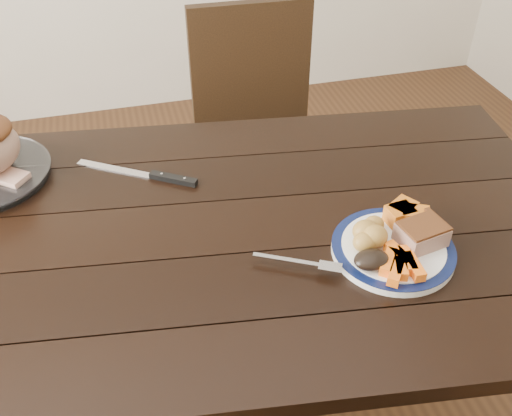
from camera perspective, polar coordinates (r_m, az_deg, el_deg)
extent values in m
plane|color=#472B16|center=(1.82, -2.76, -20.04)|extent=(4.00, 4.00, 0.00)
cube|color=black|center=(1.26, -3.77, -2.53)|extent=(1.71, 1.11, 0.04)
cube|color=black|center=(1.93, 17.64, -1.82)|extent=(0.07, 0.07, 0.71)
cube|color=black|center=(1.98, 0.81, 4.81)|extent=(0.43, 0.43, 0.04)
cube|color=black|center=(2.03, -0.54, 13.78)|extent=(0.42, 0.05, 0.46)
cube|color=black|center=(2.30, 4.03, 2.97)|extent=(0.04, 0.04, 0.43)
cube|color=black|center=(2.03, 6.91, -2.83)|extent=(0.04, 0.04, 0.43)
cube|color=black|center=(2.23, -4.85, 1.71)|extent=(0.04, 0.04, 0.43)
cube|color=black|center=(1.96, -3.09, -4.47)|extent=(0.04, 0.04, 0.43)
cylinder|color=white|center=(1.21, 13.51, -4.09)|extent=(0.25, 0.25, 0.02)
torus|color=#0C153D|center=(1.20, 13.57, -3.79)|extent=(0.25, 0.25, 0.02)
cube|color=#A97A67|center=(1.21, 16.21, -2.59)|extent=(0.10, 0.09, 0.04)
ellipsoid|color=gold|center=(1.16, 10.77, -3.37)|extent=(0.05, 0.04, 0.04)
ellipsoid|color=gold|center=(1.19, 11.93, -2.76)|extent=(0.04, 0.04, 0.03)
ellipsoid|color=gold|center=(1.21, 11.71, -1.63)|extent=(0.04, 0.04, 0.04)
ellipsoid|color=gold|center=(1.17, 11.73, -2.79)|extent=(0.06, 0.05, 0.05)
ellipsoid|color=gold|center=(1.18, 10.87, -2.27)|extent=(0.05, 0.05, 0.05)
cube|color=orange|center=(1.14, 14.24, -5.57)|extent=(0.04, 0.07, 0.02)
cube|color=orange|center=(1.13, 13.83, -6.19)|extent=(0.06, 0.07, 0.02)
cube|color=orange|center=(1.16, 14.86, -5.08)|extent=(0.03, 0.07, 0.02)
cube|color=orange|center=(1.16, 14.05, -4.56)|extent=(0.04, 0.07, 0.02)
cube|color=orange|center=(1.15, 15.48, -5.65)|extent=(0.03, 0.07, 0.02)
cube|color=orange|center=(1.14, 13.10, -5.29)|extent=(0.06, 0.07, 0.02)
cube|color=orange|center=(1.26, 14.44, -0.27)|extent=(0.07, 0.07, 0.04)
cube|color=orange|center=(1.25, 14.17, -0.70)|extent=(0.06, 0.05, 0.04)
cube|color=orange|center=(1.25, 15.59, -0.88)|extent=(0.07, 0.07, 0.04)
ellipsoid|color=black|center=(1.13, 11.46, -5.09)|extent=(0.07, 0.05, 0.03)
cube|color=silver|center=(1.13, 3.16, -5.28)|extent=(0.13, 0.07, 0.00)
cube|color=silver|center=(1.13, 7.42, -5.89)|extent=(0.05, 0.04, 0.00)
cube|color=tan|center=(1.46, -23.24, 2.77)|extent=(0.09, 0.09, 0.02)
cube|color=silver|center=(1.45, -13.98, 3.83)|extent=(0.18, 0.13, 0.00)
cube|color=black|center=(1.38, -8.27, 2.92)|extent=(0.11, 0.08, 0.01)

